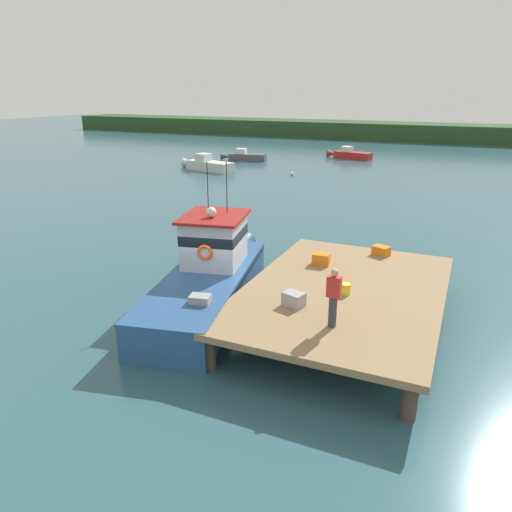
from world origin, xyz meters
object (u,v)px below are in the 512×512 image
object	(u,v)px
moored_boat_far_right	(244,156)
moored_boat_off_the_point	(350,154)
crate_single_by_cleat	(321,259)
deckhand_by_the_boat	(333,297)
crate_single_far	(294,299)
main_fishing_boat	(210,275)
bait_bucket	(346,289)
crate_stack_near_edge	(381,251)
moored_boat_outer_mooring	(207,165)
mooring_buoy_outer	(292,174)

from	to	relation	value
moored_boat_far_right	moored_boat_off_the_point	world-z (taller)	moored_boat_off_the_point
crate_single_by_cleat	deckhand_by_the_boat	size ratio (longest dim) A/B	0.37
crate_single_far	crate_single_by_cleat	xyz separation A→B (m)	(-0.28, 3.67, 0.00)
crate_single_by_cleat	moored_boat_off_the_point	bearing A→B (deg)	101.99
moored_boat_off_the_point	main_fishing_boat	bearing A→B (deg)	-83.55
crate_single_by_cleat	bait_bucket	world-z (taller)	crate_single_by_cleat
crate_stack_near_edge	crate_single_far	bearing A→B (deg)	-104.94
crate_single_far	moored_boat_outer_mooring	world-z (taller)	crate_single_far
moored_boat_far_right	bait_bucket	bearing A→B (deg)	-59.88
crate_single_far	crate_single_by_cleat	world-z (taller)	crate_single_by_cleat
bait_bucket	moored_boat_off_the_point	bearing A→B (deg)	103.36
crate_stack_near_edge	crate_single_by_cleat	bearing A→B (deg)	-132.34
crate_stack_near_edge	moored_boat_outer_mooring	distance (m)	29.16
moored_boat_outer_mooring	deckhand_by_the_boat	bearing A→B (deg)	-54.78
deckhand_by_the_boat	moored_boat_outer_mooring	size ratio (longest dim) A/B	0.27
crate_single_by_cleat	moored_boat_far_right	distance (m)	35.28
crate_stack_near_edge	deckhand_by_the_boat	xyz separation A→B (m)	(-0.13, -6.43, 0.69)
crate_single_by_cleat	moored_boat_outer_mooring	world-z (taller)	crate_single_by_cleat
bait_bucket	mooring_buoy_outer	size ratio (longest dim) A/B	1.05
moored_boat_outer_mooring	moored_boat_far_right	bearing A→B (deg)	86.66
crate_stack_near_edge	moored_boat_off_the_point	bearing A→B (deg)	105.42
main_fishing_boat	moored_boat_far_right	world-z (taller)	main_fishing_boat
crate_single_far	moored_boat_off_the_point	world-z (taller)	crate_single_far
mooring_buoy_outer	crate_single_far	bearing A→B (deg)	-69.91
deckhand_by_the_boat	mooring_buoy_outer	distance (m)	30.65
deckhand_by_the_boat	moored_boat_off_the_point	bearing A→B (deg)	102.92
moored_boat_outer_mooring	main_fishing_boat	bearing A→B (deg)	-60.15
moored_boat_far_right	mooring_buoy_outer	xyz separation A→B (m)	(7.78, -6.69, -0.26)
main_fishing_boat	deckhand_by_the_boat	bearing A→B (deg)	-25.32
bait_bucket	deckhand_by_the_boat	xyz separation A→B (m)	(0.20, -2.24, 0.69)
main_fishing_boat	bait_bucket	size ratio (longest dim) A/B	29.31
moored_boat_off_the_point	mooring_buoy_outer	size ratio (longest dim) A/B	15.89
crate_stack_near_edge	moored_boat_outer_mooring	world-z (taller)	crate_stack_near_edge
crate_single_far	moored_boat_far_right	xyz separation A→B (m)	(-17.86, 34.24, -0.97)
crate_stack_near_edge	bait_bucket	xyz separation A→B (m)	(-0.33, -4.20, -0.00)
crate_stack_near_edge	moored_boat_far_right	distance (m)	34.57
deckhand_by_the_boat	main_fishing_boat	bearing A→B (deg)	154.68
moored_boat_far_right	moored_boat_off_the_point	bearing A→B (deg)	31.59
main_fishing_boat	crate_stack_near_edge	distance (m)	6.58
crate_stack_near_edge	mooring_buoy_outer	world-z (taller)	crate_stack_near_edge
moored_boat_far_right	moored_boat_outer_mooring	xyz separation A→B (m)	(-0.42, -7.21, 0.09)
crate_single_by_cleat	moored_boat_far_right	xyz separation A→B (m)	(-17.58, 30.57, -0.98)
moored_boat_outer_mooring	crate_single_by_cleat	bearing A→B (deg)	-52.38
deckhand_by_the_boat	moored_boat_outer_mooring	world-z (taller)	deckhand_by_the_boat
main_fishing_boat	mooring_buoy_outer	world-z (taller)	main_fishing_boat
crate_single_far	moored_boat_far_right	bearing A→B (deg)	117.55
crate_single_far	crate_single_by_cleat	bearing A→B (deg)	94.34
bait_bucket	moored_boat_off_the_point	distance (m)	39.94
crate_stack_near_edge	deckhand_by_the_boat	size ratio (longest dim) A/B	0.37
moored_boat_far_right	deckhand_by_the_boat	bearing A→B (deg)	-61.24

